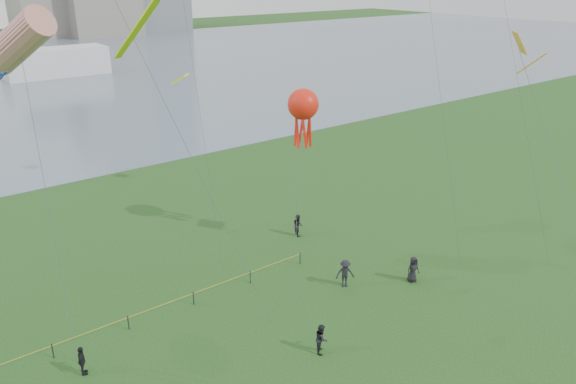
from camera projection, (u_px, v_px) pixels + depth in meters
pavilion_right at (56, 62)px, 102.69m from camera, size 18.00×7.00×5.00m
fence at (7, 366)px, 27.01m from camera, size 24.07×0.07×1.05m
spectator_a at (321, 338)px, 28.60m from camera, size 0.97×0.99×1.61m
spectator_b at (345, 273)px, 34.52m from camera, size 1.34×1.15×1.80m
spectator_c at (82, 361)px, 27.01m from camera, size 0.65×0.98×1.55m
spectator_d at (413, 269)px, 35.11m from camera, size 0.94×0.74×1.70m
spectator_g at (298, 225)px, 41.29m from camera, size 0.77×0.90×1.63m
kite_windsock at (18, 41)px, 28.88m from camera, size 4.22×9.99×16.76m
kite_octopus at (303, 106)px, 37.10m from camera, size 7.41×7.96×11.07m
kite_delta at (526, 61)px, 30.15m from camera, size 7.27×12.83×15.19m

